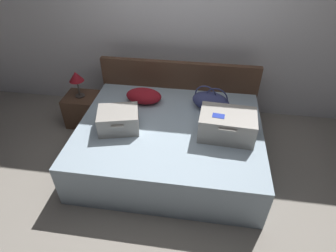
{
  "coord_description": "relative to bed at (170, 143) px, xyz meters",
  "views": [
    {
      "loc": [
        0.35,
        -2.1,
        2.5
      ],
      "look_at": [
        0.0,
        0.27,
        0.62
      ],
      "focal_mm": 30.15,
      "sensor_mm": 36.0,
      "label": 1
    }
  ],
  "objects": [
    {
      "name": "table_lamp",
      "position": [
        -1.32,
        0.59,
        0.47
      ],
      "size": [
        0.19,
        0.19,
        0.37
      ],
      "color": "#3F3833",
      "rests_on": "nightstand"
    },
    {
      "name": "nightstand",
      "position": [
        -1.32,
        0.59,
        -0.04
      ],
      "size": [
        0.44,
        0.4,
        0.44
      ],
      "primitive_type": "cube",
      "color": "#4C3323",
      "rests_on": "ground"
    },
    {
      "name": "back_wall",
      "position": [
        0.0,
        1.25,
        1.04
      ],
      "size": [
        8.0,
        0.1,
        2.6
      ],
      "primitive_type": "cube",
      "color": "silver",
      "rests_on": "ground"
    },
    {
      "name": "ground_plane",
      "position": [
        0.0,
        -0.4,
        -0.26
      ],
      "size": [
        12.0,
        12.0,
        0.0
      ],
      "primitive_type": "plane",
      "color": "gray"
    },
    {
      "name": "pillow_near_headboard",
      "position": [
        -0.39,
        0.45,
        0.35
      ],
      "size": [
        0.46,
        0.3,
        0.18
      ],
      "primitive_type": "ellipsoid",
      "rotation": [
        0.0,
        0.0,
        -0.05
      ],
      "color": "maroon",
      "rests_on": "bed"
    },
    {
      "name": "headboard",
      "position": [
        0.0,
        0.88,
        0.19
      ],
      "size": [
        2.12,
        0.08,
        0.9
      ],
      "primitive_type": "cube",
      "color": "#4C3323",
      "rests_on": "ground"
    },
    {
      "name": "duffel_bag",
      "position": [
        0.44,
        0.42,
        0.37
      ],
      "size": [
        0.52,
        0.39,
        0.3
      ],
      "rotation": [
        0.0,
        0.0,
        -0.29
      ],
      "color": "navy",
      "rests_on": "bed"
    },
    {
      "name": "hard_case_medium",
      "position": [
        -0.56,
        -0.11,
        0.37
      ],
      "size": [
        0.51,
        0.45,
        0.23
      ],
      "rotation": [
        0.0,
        0.0,
        0.25
      ],
      "color": "gray",
      "rests_on": "bed"
    },
    {
      "name": "bed",
      "position": [
        0.0,
        0.0,
        0.0
      ],
      "size": [
        2.08,
        1.67,
        0.52
      ],
      "primitive_type": "cube",
      "color": "#99ADBC",
      "rests_on": "ground"
    },
    {
      "name": "hard_case_large",
      "position": [
        0.63,
        -0.06,
        0.4
      ],
      "size": [
        0.61,
        0.45,
        0.28
      ],
      "rotation": [
        0.0,
        0.0,
        -0.06
      ],
      "color": "gray",
      "rests_on": "bed"
    }
  ]
}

